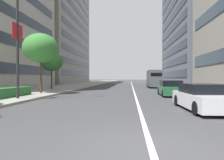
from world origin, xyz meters
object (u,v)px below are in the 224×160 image
object	(u,v)px
car_following_behind	(203,98)
street_lamp_with_banners	(22,23)
street_tree_far_plaza	(41,48)
street_tree_mid_sidewalk	(52,61)
car_far_down_avenue	(170,89)
delivery_van_ahead	(154,79)

from	to	relation	value
car_following_behind	street_lamp_with_banners	bearing A→B (deg)	72.72
street_tree_far_plaza	street_tree_mid_sidewalk	xyz separation A→B (m)	(6.89, 1.82, -0.68)
street_lamp_with_banners	street_tree_mid_sidewalk	xyz separation A→B (m)	(11.91, 2.86, -1.66)
car_far_down_avenue	street_lamp_with_banners	xyz separation A→B (m)	(-4.75, 11.34, 4.86)
car_following_behind	street_lamp_with_banners	distance (m)	12.67
street_lamp_with_banners	street_tree_far_plaza	world-z (taller)	street_lamp_with_banners
car_following_behind	street_tree_far_plaza	size ratio (longest dim) A/B	0.77
car_far_down_avenue	delivery_van_ahead	size ratio (longest dim) A/B	0.79
car_following_behind	delivery_van_ahead	size ratio (longest dim) A/B	0.82
delivery_van_ahead	street_tree_far_plaza	bearing A→B (deg)	137.89
car_following_behind	car_far_down_avenue	distance (m)	7.80
delivery_van_ahead	street_lamp_with_banners	world-z (taller)	street_lamp_with_banners
car_far_down_avenue	delivery_van_ahead	xyz separation A→B (m)	(14.29, -0.31, 0.87)
street_tree_far_plaza	delivery_van_ahead	bearing A→B (deg)	-42.14
street_lamp_with_banners	delivery_van_ahead	bearing A→B (deg)	-31.47
delivery_van_ahead	street_tree_far_plaza	xyz separation A→B (m)	(-14.02, 12.69, 3.00)
car_far_down_avenue	delivery_van_ahead	world-z (taller)	delivery_van_ahead
street_tree_far_plaza	street_tree_mid_sidewalk	bearing A→B (deg)	14.82
delivery_van_ahead	street_lamp_with_banners	distance (m)	22.68
street_lamp_with_banners	street_tree_mid_sidewalk	distance (m)	12.36
car_far_down_avenue	delivery_van_ahead	bearing A→B (deg)	-0.09
car_following_behind	car_far_down_avenue	world-z (taller)	car_far_down_avenue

